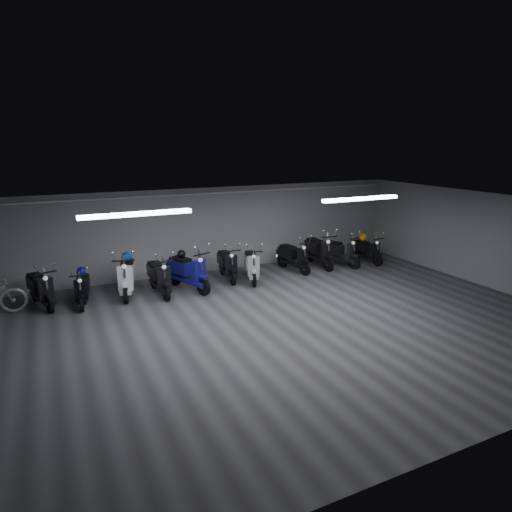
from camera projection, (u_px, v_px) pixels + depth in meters
name	position (u px, v px, depth m)	size (l,w,h in m)	color
floor	(279.00, 325.00, 10.57)	(14.00, 10.00, 0.01)	#3E3E41
ceiling	(281.00, 208.00, 9.86)	(14.00, 10.00, 0.01)	gray
back_wall	(208.00, 230.00, 14.59)	(14.00, 0.01, 2.80)	gray
front_wall	(460.00, 365.00, 5.84)	(14.00, 0.01, 2.80)	gray
right_wall	(488.00, 240.00, 13.12)	(0.01, 10.00, 2.80)	gray
fluor_strip_left	(136.00, 214.00, 9.51)	(2.40, 0.18, 0.08)	white
fluor_strip_right	(361.00, 199.00, 11.99)	(2.40, 0.18, 0.08)	white
conduit	(208.00, 193.00, 14.21)	(0.05, 0.05, 13.60)	white
scooter_0	(40.00, 283.00, 11.55)	(0.60, 1.79, 1.33)	black
scooter_1	(82.00, 283.00, 11.74)	(0.53, 1.60, 1.19)	black
scooter_2	(126.00, 270.00, 12.41)	(0.66, 1.98, 1.48)	white
scooter_3	(159.00, 271.00, 12.50)	(0.62, 1.85, 1.38)	black
scooter_4	(188.00, 266.00, 12.85)	(0.67, 2.00, 1.49)	navy
scooter_5	(227.00, 259.00, 13.86)	(0.59, 1.77, 1.32)	black
scooter_6	(252.00, 260.00, 13.75)	(0.60, 1.80, 1.34)	silver
scooter_7	(294.00, 252.00, 14.77)	(0.59, 1.78, 1.32)	black
scooter_8	(319.00, 246.00, 15.28)	(0.66, 1.97, 1.47)	black
scooter_9	(340.00, 247.00, 15.40)	(0.59, 1.77, 1.32)	black
scooter_10	(367.00, 246.00, 15.80)	(0.54, 1.63, 1.21)	black
helmet_0	(181.00, 254.00, 12.96)	(0.24, 0.24, 0.24)	black
helmet_1	(126.00, 257.00, 12.59)	(0.28, 0.28, 0.28)	#0D3D99
helmet_2	(363.00, 237.00, 15.91)	(0.29, 0.29, 0.29)	orange
helmet_3	(82.00, 271.00, 11.88)	(0.26, 0.26, 0.26)	#110C88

